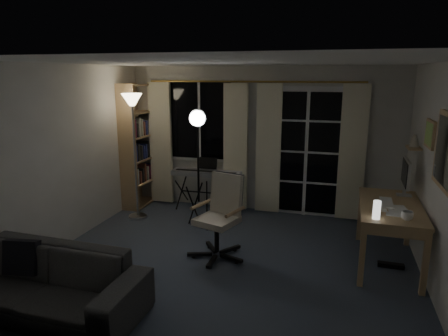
# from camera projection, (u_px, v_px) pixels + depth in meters

# --- Properties ---
(floor) EXTENTS (4.50, 4.00, 0.02)m
(floor) POSITION_uv_depth(u_px,v_px,m) (229.00, 260.00, 5.00)
(floor) COLOR #3C4557
(floor) RESTS_ON ground
(window) EXTENTS (1.20, 0.08, 1.40)m
(window) POSITION_uv_depth(u_px,v_px,m) (200.00, 120.00, 6.78)
(window) COLOR white
(window) RESTS_ON floor
(french_door) EXTENTS (1.32, 0.09, 2.11)m
(french_door) POSITION_uv_depth(u_px,v_px,m) (306.00, 153.00, 6.40)
(french_door) COLOR white
(french_door) RESTS_ON floor
(curtains) EXTENTS (3.60, 0.07, 2.13)m
(curtains) POSITION_uv_depth(u_px,v_px,m) (251.00, 147.00, 6.54)
(curtains) COLOR gold
(curtains) RESTS_ON floor
(bookshelf) EXTENTS (0.36, 0.99, 2.12)m
(bookshelf) POSITION_uv_depth(u_px,v_px,m) (139.00, 148.00, 7.00)
(bookshelf) COLOR tan
(bookshelf) RESTS_ON floor
(torchiere_lamp) EXTENTS (0.33, 0.33, 1.98)m
(torchiere_lamp) POSITION_uv_depth(u_px,v_px,m) (133.00, 119.00, 6.12)
(torchiere_lamp) COLOR #B2B2B7
(torchiere_lamp) RESTS_ON floor
(keyboard_piano) EXTENTS (1.17, 0.57, 0.84)m
(keyboard_piano) POSITION_uv_depth(u_px,v_px,m) (206.00, 174.00, 6.67)
(keyboard_piano) COLOR black
(keyboard_piano) RESTS_ON floor
(studio_light) EXTENTS (0.40, 0.41, 1.82)m
(studio_light) POSITION_uv_depth(u_px,v_px,m) (198.00, 132.00, 5.67)
(studio_light) COLOR black
(studio_light) RESTS_ON floor
(office_chair) EXTENTS (0.73, 0.73, 1.05)m
(office_chair) POSITION_uv_depth(u_px,v_px,m) (222.00, 208.00, 5.02)
(office_chair) COLOR black
(office_chair) RESTS_ON floor
(desk) EXTENTS (0.74, 1.42, 0.75)m
(desk) POSITION_uv_depth(u_px,v_px,m) (390.00, 212.00, 4.76)
(desk) COLOR tan
(desk) RESTS_ON floor
(monitor) EXTENTS (0.18, 0.54, 0.47)m
(monitor) POSITION_uv_depth(u_px,v_px,m) (406.00, 174.00, 5.04)
(monitor) COLOR silver
(monitor) RESTS_ON desk
(desk_clutter) EXTENTS (0.45, 0.85, 0.95)m
(desk_clutter) POSITION_uv_depth(u_px,v_px,m) (386.00, 224.00, 4.58)
(desk_clutter) COLOR white
(desk_clutter) RESTS_ON desk
(mug) EXTENTS (0.13, 0.10, 0.12)m
(mug) POSITION_uv_depth(u_px,v_px,m) (407.00, 215.00, 4.23)
(mug) COLOR silver
(mug) RESTS_ON desk
(framed_print) EXTENTS (0.03, 0.42, 0.32)m
(framed_print) POSITION_uv_depth(u_px,v_px,m) (430.00, 134.00, 4.54)
(framed_print) COLOR tan
(framed_print) RESTS_ON floor
(wall_shelf) EXTENTS (0.16, 0.30, 0.18)m
(wall_shelf) POSITION_uv_depth(u_px,v_px,m) (414.00, 143.00, 5.07)
(wall_shelf) COLOR tan
(wall_shelf) RESTS_ON floor
(sofa) EXTENTS (2.06, 0.64, 0.80)m
(sofa) POSITION_uv_depth(u_px,v_px,m) (39.00, 272.00, 3.85)
(sofa) COLOR #28282B
(sofa) RESTS_ON floor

